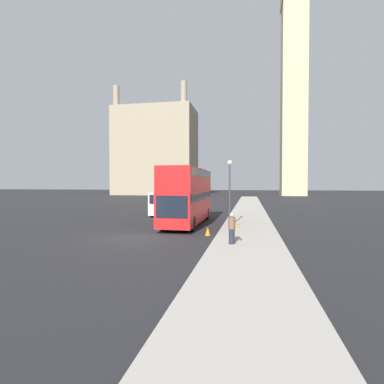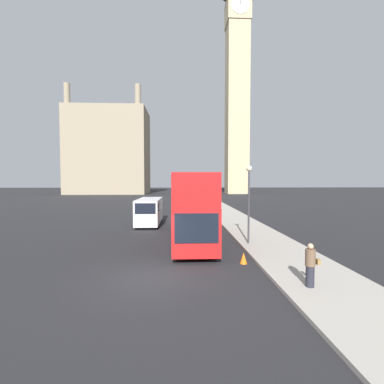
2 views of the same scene
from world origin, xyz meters
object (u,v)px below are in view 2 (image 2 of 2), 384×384
white_van (149,211)px  street_lamp (249,191)px  red_double_decker_bus (192,204)px  clock_tower (237,74)px  pedestrian (310,265)px

white_van → street_lamp: (7.26, -8.04, 2.14)m
red_double_decker_bus → white_van: size_ratio=1.86×
clock_tower → red_double_decker_bus: 77.11m
red_double_decker_bus → pedestrian: 9.36m
white_van → pedestrian: 16.71m
clock_tower → street_lamp: bearing=-101.5°
clock_tower → pedestrian: (-13.15, -74.24, -37.60)m
clock_tower → street_lamp: 77.33m
red_double_decker_bus → white_van: (-3.75, 6.48, -1.21)m
street_lamp → clock_tower: bearing=78.5°
clock_tower → white_van: clock_tower is taller
red_double_decker_bus → white_van: bearing=120.1°
red_double_decker_bus → street_lamp: bearing=-23.9°
pedestrian → street_lamp: size_ratio=0.33×
clock_tower → red_double_decker_bus: size_ratio=7.21×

